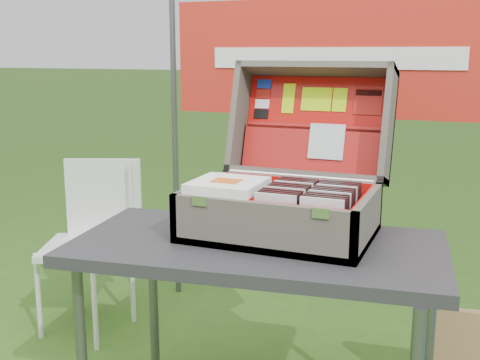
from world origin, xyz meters
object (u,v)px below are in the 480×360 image
at_px(table, 257,348).
at_px(suitcase, 287,152).
at_px(chair, 85,249).
at_px(cardboard_box, 462,356).

relative_size(table, suitcase, 1.99).
relative_size(table, chair, 1.44).
distance_m(suitcase, chair, 1.32).
relative_size(suitcase, cardboard_box, 1.64).
distance_m(suitcase, cardboard_box, 1.09).
xyz_separation_m(suitcase, cardboard_box, (0.59, 0.41, -0.82)).
height_order(table, chair, chair).
bearing_deg(cardboard_box, suitcase, -151.28).
xyz_separation_m(table, chair, (-1.07, 0.53, 0.04)).
bearing_deg(table, cardboard_box, 35.10).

